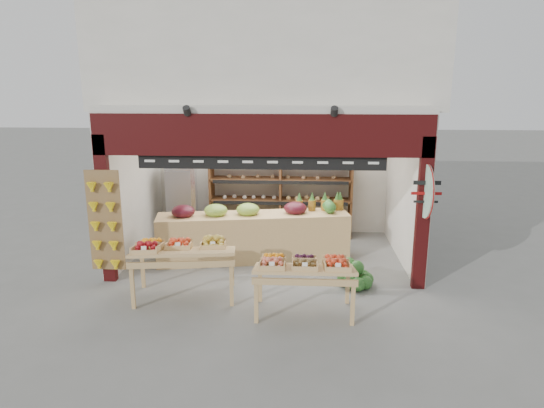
{
  "coord_description": "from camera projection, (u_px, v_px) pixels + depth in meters",
  "views": [
    {
      "loc": [
        0.68,
        -9.1,
        3.47
      ],
      "look_at": [
        0.14,
        -0.2,
        1.26
      ],
      "focal_mm": 32.0,
      "sensor_mm": 36.0,
      "label": 1
    }
  ],
  "objects": [
    {
      "name": "ground",
      "position": [
        266.0,
        263.0,
        9.69
      ],
      "size": [
        60.0,
        60.0,
        0.0
      ],
      "primitive_type": "plane",
      "color": "slate",
      "rests_on": "ground"
    },
    {
      "name": "display_table_left",
      "position": [
        177.0,
        249.0,
        8.02
      ],
      "size": [
        1.78,
        1.14,
        1.06
      ],
      "color": "tan",
      "rests_on": "ground"
    },
    {
      "name": "refrigerator",
      "position": [
        182.0,
        201.0,
        11.2
      ],
      "size": [
        0.75,
        0.75,
        1.71
      ],
      "primitive_type": "cube",
      "rotation": [
        0.0,
        0.0,
        0.14
      ],
      "color": "silver",
      "rests_on": "ground"
    },
    {
      "name": "shop_structure",
      "position": [
        271.0,
        62.0,
        10.31
      ],
      "size": [
        6.36,
        5.12,
        5.4
      ],
      "color": "silver",
      "rests_on": "ground"
    },
    {
      "name": "mid_counter",
      "position": [
        253.0,
        235.0,
        9.75
      ],
      "size": [
        3.88,
        1.39,
        1.18
      ],
      "color": "tan",
      "rests_on": "ground"
    },
    {
      "name": "gift_sign",
      "position": [
        426.0,
        191.0,
        8.0
      ],
      "size": [
        0.04,
        0.93,
        0.92
      ],
      "color": "#C2F4D3",
      "rests_on": "ground"
    },
    {
      "name": "cardboard_stack",
      "position": [
        219.0,
        236.0,
        10.5
      ],
      "size": [
        1.06,
        0.78,
        0.73
      ],
      "color": "beige",
      "rests_on": "ground"
    },
    {
      "name": "display_table_right",
      "position": [
        304.0,
        266.0,
        7.39
      ],
      "size": [
        1.55,
        0.87,
        0.99
      ],
      "color": "tan",
      "rests_on": "ground"
    },
    {
      "name": "banana_board",
      "position": [
        105.0,
        223.0,
        8.44
      ],
      "size": [
        0.6,
        0.15,
        1.8
      ],
      "color": "olive",
      "rests_on": "ground"
    },
    {
      "name": "watermelon_pile",
      "position": [
        356.0,
        277.0,
        8.52
      ],
      "size": [
        0.65,
        0.62,
        0.47
      ],
      "color": "#1C531B",
      "rests_on": "ground"
    },
    {
      "name": "back_shelving",
      "position": [
        281.0,
        186.0,
        11.19
      ],
      "size": [
        3.28,
        0.54,
        2.0
      ],
      "color": "brown",
      "rests_on": "ground"
    }
  ]
}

